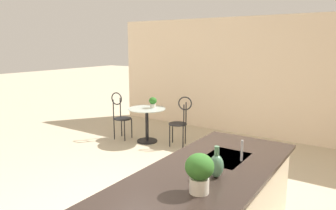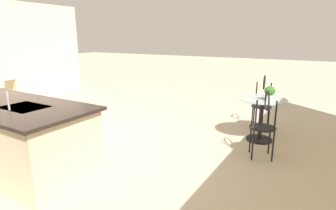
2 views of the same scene
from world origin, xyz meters
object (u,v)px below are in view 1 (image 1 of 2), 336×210
object	(u,v)px
chair_near_window	(181,119)
chair_by_island	(120,113)
potted_plant_on_table	(153,102)
potted_plant_counter_near	(199,171)
vase_on_counter	(216,165)
bistro_table	(147,122)

from	to	relation	value
chair_near_window	chair_by_island	xyz separation A→B (m)	(0.32, -1.38, 0.00)
potted_plant_on_table	potted_plant_counter_near	size ratio (longest dim) A/B	0.72
chair_by_island	potted_plant_on_table	size ratio (longest dim) A/B	4.45
chair_near_window	vase_on_counter	size ratio (longest dim) A/B	3.62
bistro_table	chair_by_island	distance (m)	0.67
bistro_table	chair_by_island	bearing A→B (deg)	-78.79
bistro_table	chair_near_window	distance (m)	0.77
potted_plant_on_table	vase_on_counter	size ratio (longest dim) A/B	0.81
chair_near_window	bistro_table	bearing A→B (deg)	-75.52
bistro_table	vase_on_counter	world-z (taller)	vase_on_counter
bistro_table	potted_plant_on_table	distance (m)	0.45
chair_by_island	potted_plant_counter_near	size ratio (longest dim) A/B	3.18
chair_near_window	potted_plant_on_table	bearing A→B (deg)	-83.59
chair_near_window	potted_plant_on_table	size ratio (longest dim) A/B	4.45
chair_by_island	vase_on_counter	size ratio (longest dim) A/B	3.62
potted_plant_counter_near	vase_on_counter	xyz separation A→B (m)	(-0.35, -0.02, -0.08)
chair_near_window	potted_plant_counter_near	world-z (taller)	potted_plant_counter_near
chair_near_window	vase_on_counter	bearing A→B (deg)	36.60
bistro_table	chair_near_window	bearing A→B (deg)	104.48
potted_plant_on_table	potted_plant_counter_near	xyz separation A→B (m)	(3.20, 2.84, 0.23)
bistro_table	potted_plant_on_table	world-z (taller)	potted_plant_on_table
chair_near_window	chair_by_island	distance (m)	1.41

